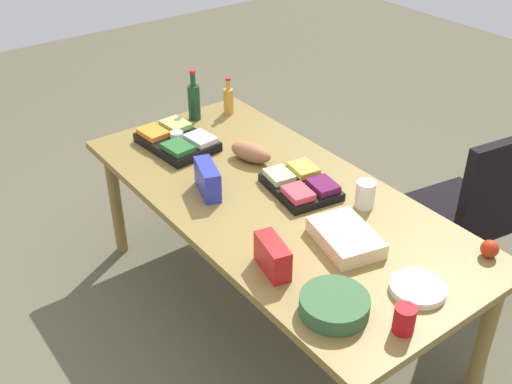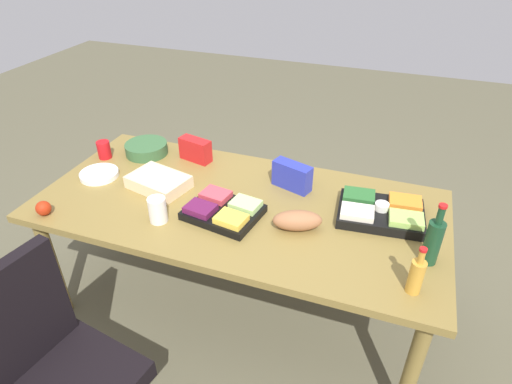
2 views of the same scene
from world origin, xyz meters
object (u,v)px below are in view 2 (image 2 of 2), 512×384
at_px(chip_bag_red, 195,150).
at_px(conference_table, 239,214).
at_px(sheet_cake, 159,182).
at_px(paper_plate_stack, 99,174).
at_px(bread_loaf, 297,220).
at_px(wine_bottle, 433,241).
at_px(fruit_platter, 223,210).
at_px(apple_red, 43,208).
at_px(dressing_bottle, 416,275).
at_px(veggie_tray, 381,212).
at_px(salad_bowl, 146,149).
at_px(chip_bag_blue, 292,176).
at_px(mayo_jar, 158,210).
at_px(red_solo_cup, 104,150).

bearing_deg(chip_bag_red, conference_table, 140.29).
xyz_separation_m(sheet_cake, paper_plate_stack, (0.39, 0.02, -0.02)).
distance_m(bread_loaf, wine_bottle, 0.61).
distance_m(wine_bottle, fruit_platter, 0.99).
relative_size(paper_plate_stack, apple_red, 2.89).
xyz_separation_m(sheet_cake, dressing_bottle, (-1.38, 0.34, 0.05)).
xyz_separation_m(conference_table, chip_bag_red, (0.42, -0.35, 0.14)).
relative_size(dressing_bottle, veggie_tray, 0.51).
distance_m(chip_bag_red, fruit_platter, 0.62).
relative_size(dressing_bottle, salad_bowl, 0.86).
height_order(conference_table, dressing_bottle, dressing_bottle).
distance_m(chip_bag_red, veggie_tray, 1.17).
bearing_deg(chip_bag_blue, conference_table, 47.39).
relative_size(chip_bag_blue, chip_bag_red, 1.10).
bearing_deg(bread_loaf, apple_red, 14.42).
bearing_deg(wine_bottle, conference_table, -8.29).
xyz_separation_m(conference_table, fruit_platter, (0.03, 0.13, 0.10)).
bearing_deg(bread_loaf, conference_table, -17.28).
bearing_deg(salad_bowl, fruit_platter, 148.20).
xyz_separation_m(chip_bag_blue, paper_plate_stack, (1.09, 0.26, -0.06)).
xyz_separation_m(chip_bag_blue, wine_bottle, (-0.73, 0.38, 0.04)).
distance_m(conference_table, chip_bag_blue, 0.36).
relative_size(conference_table, paper_plate_stack, 9.75).
height_order(chip_bag_red, salad_bowl, chip_bag_red).
bearing_deg(sheet_cake, apple_red, 45.35).
distance_m(mayo_jar, fruit_platter, 0.32).
xyz_separation_m(sheet_cake, veggie_tray, (-1.20, -0.13, 0.00)).
bearing_deg(red_solo_cup, chip_bag_blue, -177.19).
distance_m(sheet_cake, dressing_bottle, 1.42).
bearing_deg(bread_loaf, chip_bag_red, -30.76).
relative_size(dressing_bottle, chip_bag_blue, 1.03).
relative_size(chip_bag_red, fruit_platter, 0.50).
distance_m(chip_bag_red, mayo_jar, 0.64).
relative_size(wine_bottle, red_solo_cup, 2.77).
distance_m(sheet_cake, paper_plate_stack, 0.39).
bearing_deg(fruit_platter, conference_table, -103.11).
distance_m(paper_plate_stack, apple_red, 0.41).
height_order(chip_bag_red, red_solo_cup, chip_bag_red).
relative_size(mayo_jar, fruit_platter, 0.33).
xyz_separation_m(dressing_bottle, red_solo_cup, (1.88, -0.53, -0.03)).
distance_m(veggie_tray, apple_red, 1.71).
relative_size(conference_table, dressing_bottle, 9.47).
distance_m(mayo_jar, paper_plate_stack, 0.61).
bearing_deg(fruit_platter, bread_loaf, -176.79).
distance_m(chip_bag_red, salad_bowl, 0.33).
bearing_deg(wine_bottle, dressing_bottle, 75.44).
relative_size(bread_loaf, fruit_platter, 0.60).
height_order(wine_bottle, fruit_platter, wine_bottle).
xyz_separation_m(sheet_cake, mayo_jar, (-0.16, 0.27, 0.03)).
bearing_deg(chip_bag_red, bread_loaf, 149.24).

